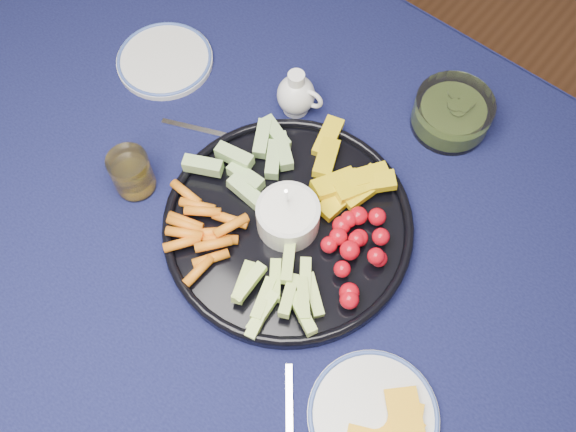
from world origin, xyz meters
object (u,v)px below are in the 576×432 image
Objects in this scene: crudite_platter at (287,221)px; pickle_bowl at (452,114)px; dining_table at (242,212)px; juice_tumbler at (132,175)px; creamer_pitcher at (296,95)px; side_plate_extra at (165,60)px; cheese_plate at (373,415)px.

pickle_bowl is at bearing 75.27° from crudite_platter.
juice_tumbler is (-0.14, -0.11, 0.12)m from dining_table.
juice_tumbler is at bearing -127.33° from pickle_bowl.
juice_tumbler is at bearing -142.48° from dining_table.
creamer_pitcher is at bearing 69.99° from juice_tumbler.
pickle_bowl reaches higher than side_plate_extra.
creamer_pitcher is at bearing 16.25° from side_plate_extra.
dining_table is 0.23m from creamer_pitcher.
creamer_pitcher reaches higher than juice_tumbler.
cheese_plate is at bearing -5.53° from juice_tumbler.
crudite_platter reaches higher than juice_tumbler.
juice_tumbler reaches higher than dining_table.
pickle_bowl is at bearing 32.60° from creamer_pitcher.
creamer_pitcher is 0.52× the size of side_plate_extra.
pickle_bowl is 0.53m from cheese_plate.
crudite_platter reaches higher than creamer_pitcher.
creamer_pitcher is at bearing 140.78° from cheese_plate.
crudite_platter is (0.11, -0.01, 0.11)m from dining_table.
crudite_platter reaches higher than dining_table.
pickle_bowl is (0.20, 0.34, 0.12)m from dining_table.
dining_table is 12.22× the size of pickle_bowl.
side_plate_extra is at bearing 124.14° from juice_tumbler.
pickle_bowl is at bearing 111.60° from cheese_plate.
pickle_bowl is (0.23, 0.15, -0.01)m from creamer_pitcher.
juice_tumbler is (-0.34, -0.44, 0.01)m from pickle_bowl.
pickle_bowl is at bearing 59.33° from dining_table.
side_plate_extra is (-0.15, 0.22, -0.03)m from juice_tumbler.
cheese_plate is at bearing -68.40° from pickle_bowl.
dining_table is 0.21m from juice_tumbler.
crudite_platter reaches higher than pickle_bowl.
creamer_pitcher is at bearing -147.40° from pickle_bowl.
crudite_platter is 2.96× the size of pickle_bowl.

